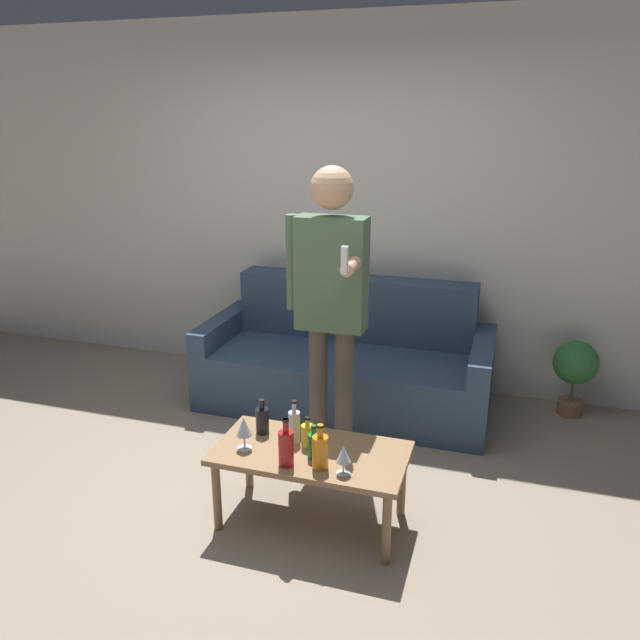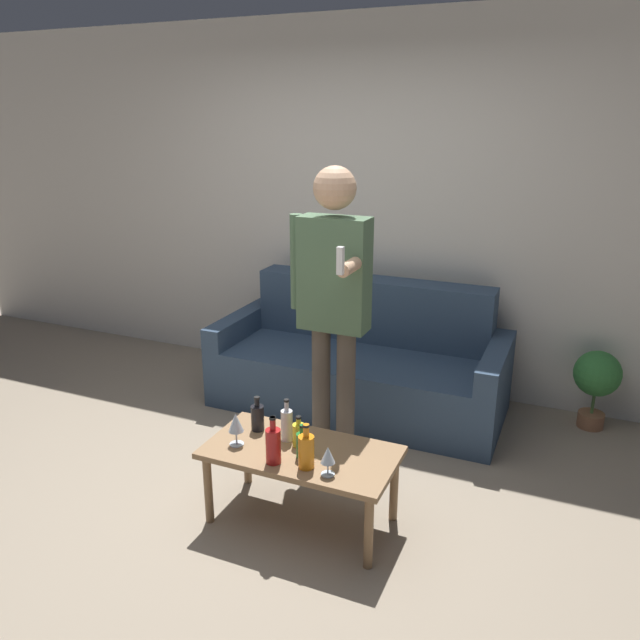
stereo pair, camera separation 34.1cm
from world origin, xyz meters
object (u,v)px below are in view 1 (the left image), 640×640
(bottle_orange, at_px, (294,426))
(person_standing_front, at_px, (330,293))
(coffee_table, at_px, (311,459))
(couch, at_px, (347,362))

(bottle_orange, bearing_deg, person_standing_front, 87.25)
(coffee_table, xyz_separation_m, person_standing_front, (-0.08, 0.62, 0.70))
(couch, xyz_separation_m, coffee_table, (0.19, -1.43, 0.05))
(coffee_table, distance_m, person_standing_front, 0.94)
(coffee_table, relative_size, person_standing_front, 0.55)
(couch, height_order, coffee_table, couch)
(person_standing_front, bearing_deg, bottle_orange, -92.75)
(bottle_orange, bearing_deg, coffee_table, -29.98)
(coffee_table, bearing_deg, couch, 97.76)
(couch, xyz_separation_m, person_standing_front, (0.11, -0.81, 0.75))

